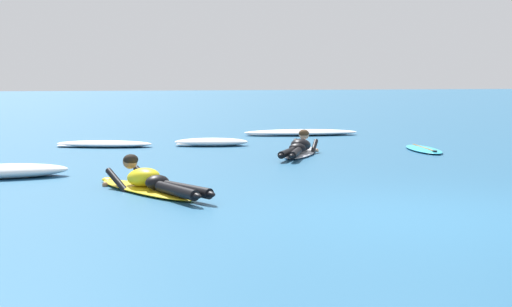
# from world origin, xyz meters

# --- Properties ---
(ground_plane) EXTENTS (120.00, 120.00, 0.00)m
(ground_plane) POSITION_xyz_m (0.00, 10.00, 0.00)
(ground_plane) COLOR #235B84
(surfer_near) EXTENTS (1.54, 2.62, 0.54)m
(surfer_near) POSITION_xyz_m (-2.96, 2.42, 0.14)
(surfer_near) COLOR yellow
(surfer_near) RESTS_ON ground
(surfer_far) EXTENTS (1.50, 2.45, 0.53)m
(surfer_far) POSITION_xyz_m (0.35, 6.46, 0.14)
(surfer_far) COLOR silver
(surfer_far) RESTS_ON ground
(drifting_surfboard) EXTENTS (0.83, 1.95, 0.16)m
(drifting_surfboard) POSITION_xyz_m (3.22, 6.77, 0.03)
(drifting_surfboard) COLOR #2DB2D1
(drifting_surfboard) RESTS_ON ground
(whitewater_front) EXTENTS (3.16, 1.18, 0.16)m
(whitewater_front) POSITION_xyz_m (1.78, 11.27, 0.07)
(whitewater_front) COLOR white
(whitewater_front) RESTS_ON ground
(whitewater_mid_right) EXTENTS (2.08, 0.82, 0.22)m
(whitewater_mid_right) POSITION_xyz_m (-5.12, 4.38, 0.10)
(whitewater_mid_right) COLOR white
(whitewater_mid_right) RESTS_ON ground
(whitewater_back) EXTENTS (2.30, 1.30, 0.15)m
(whitewater_back) POSITION_xyz_m (-3.46, 9.14, 0.07)
(whitewater_back) COLOR white
(whitewater_back) RESTS_ON ground
(whitewater_far_band) EXTENTS (1.77, 0.90, 0.19)m
(whitewater_far_band) POSITION_xyz_m (-1.06, 8.85, 0.09)
(whitewater_far_band) COLOR white
(whitewater_far_band) RESTS_ON ground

